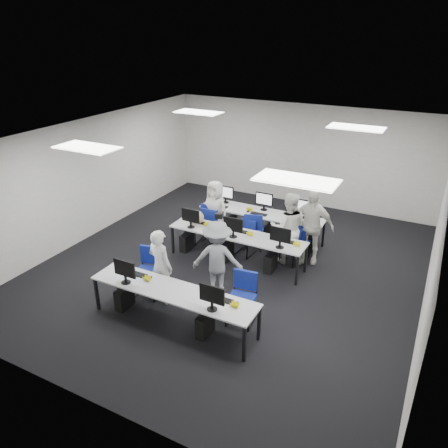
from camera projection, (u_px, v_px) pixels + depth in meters
The scene contains 23 objects.
room at pixel (233, 205), 9.36m from camera, with size 9.00×9.02×3.00m.
ceiling_panels at pixel (234, 137), 8.75m from camera, with size 5.20×4.60×0.02m.
desk_front at pixel (173, 293), 7.77m from camera, with size 3.20×0.70×0.73m.
desk_mid at pixel (237, 236), 9.87m from camera, with size 3.20×0.70×0.73m.
desk_back at pixel (261, 214), 11.00m from camera, with size 3.20×0.70×0.73m.
equipment_front at pixel (164, 305), 7.97m from camera, with size 2.51×0.41×1.19m.
equipment_mid at pixel (229, 247), 10.07m from camera, with size 2.91×0.41×1.19m.
equipment_back at pixel (268, 227), 11.06m from camera, with size 2.91×0.41×1.19m.
chair_0 at pixel (149, 280), 8.84m from camera, with size 0.58×0.61×0.99m.
chair_1 at pixel (241, 307), 8.00m from camera, with size 0.53×0.57×0.97m.
chair_2 at pixel (207, 232), 10.93m from camera, with size 0.54×0.57×0.96m.
chair_3 at pixel (245, 244), 10.41m from camera, with size 0.44×0.47×0.83m.
chair_4 at pixel (293, 251), 10.05m from camera, with size 0.55×0.58×0.88m.
chair_5 at pixel (213, 230), 11.06m from camera, with size 0.47×0.51×0.92m.
chair_6 at pixel (254, 236), 10.72m from camera, with size 0.59×0.62×0.95m.
chair_7 at pixel (298, 248), 10.20m from camera, with size 0.51×0.54×0.84m.
handbag at pixel (197, 217), 10.33m from camera, with size 0.39×0.25×0.32m, color tan.
student_0 at pixel (160, 266), 8.43m from camera, with size 0.56×0.37×1.54m, color silver.
student_1 at pixel (288, 228), 9.86m from camera, with size 0.82×0.64×1.69m, color silver.
student_2 at pixel (215, 210), 11.00m from camera, with size 0.75×0.49×1.54m, color silver.
student_3 at pixel (310, 226), 9.87m from camera, with size 1.03×0.43×1.76m, color silver.
photographer at pixel (218, 259), 8.66m from camera, with size 1.03×0.59×1.59m, color gray.
dslr_camera at pixel (219, 216), 8.47m from camera, with size 0.14×0.18×0.10m, color black.
Camera 1 is at (3.84, -7.80, 5.02)m, focal length 35.00 mm.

